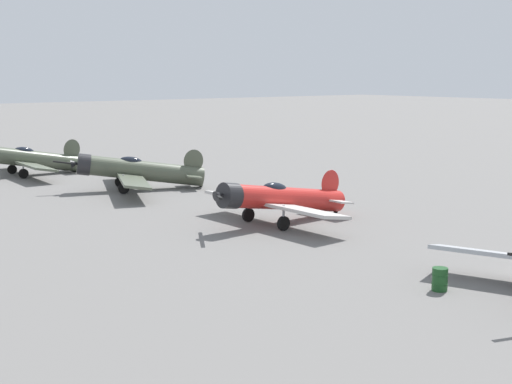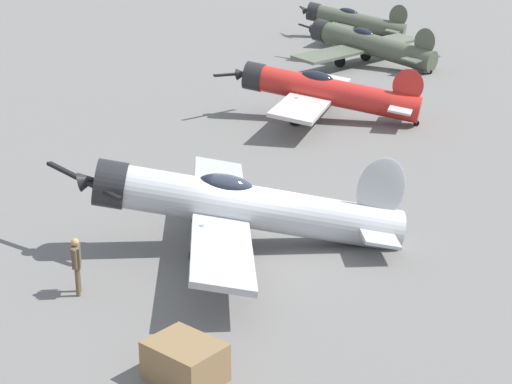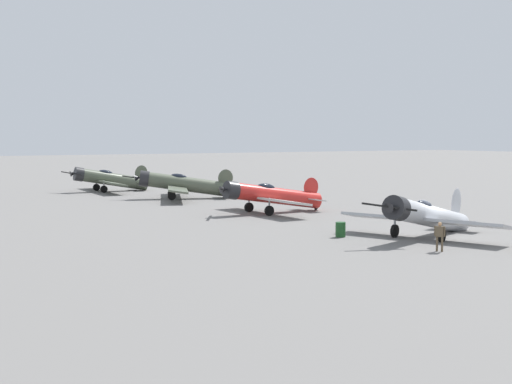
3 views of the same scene
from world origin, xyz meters
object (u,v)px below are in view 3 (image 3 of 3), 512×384
(airplane_foreground, at_px, (427,216))
(airplane_outer_stand, at_px, (108,179))
(ground_crew_mechanic, at_px, (440,234))
(fuel_drum, at_px, (341,230))
(airplane_far_line, at_px, (183,184))
(airplane_mid_apron, at_px, (270,195))

(airplane_foreground, bearing_deg, airplane_outer_stand, -103.93)
(airplane_foreground, relative_size, ground_crew_mechanic, 6.76)
(airplane_foreground, relative_size, fuel_drum, 11.73)
(airplane_far_line, bearing_deg, airplane_foreground, 115.70)
(airplane_far_line, height_order, ground_crew_mechanic, airplane_far_line)
(fuel_drum, bearing_deg, airplane_foreground, 56.99)
(airplane_far_line, xyz_separation_m, ground_crew_mechanic, (37.23, -1.80, -0.47))
(ground_crew_mechanic, xyz_separation_m, fuel_drum, (-7.25, -1.22, -0.51))
(airplane_foreground, relative_size, airplane_outer_stand, 0.88)
(airplane_outer_stand, height_order, ground_crew_mechanic, airplane_outer_stand)
(airplane_foreground, bearing_deg, airplane_mid_apron, -106.47)
(airplane_far_line, relative_size, ground_crew_mechanic, 8.03)
(airplane_foreground, xyz_separation_m, airplane_mid_apron, (-16.86, -1.02, 0.09))
(airplane_outer_stand, bearing_deg, airplane_mid_apron, 101.09)
(airplane_far_line, bearing_deg, fuel_drum, 107.46)
(airplane_foreground, relative_size, airplane_mid_apron, 1.05)
(airplane_outer_stand, bearing_deg, airplane_far_line, 108.43)
(airplane_mid_apron, height_order, airplane_far_line, airplane_far_line)
(airplane_mid_apron, height_order, ground_crew_mechanic, airplane_mid_apron)
(ground_crew_mechanic, bearing_deg, airplane_outer_stand, 67.67)
(ground_crew_mechanic, bearing_deg, airplane_foreground, 29.40)
(fuel_drum, bearing_deg, airplane_mid_apron, 166.21)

